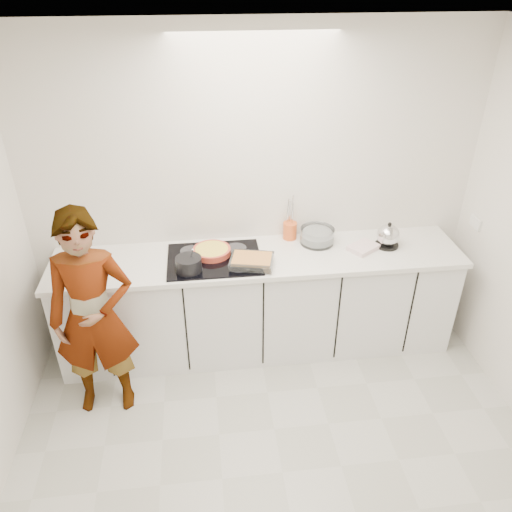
{
  "coord_description": "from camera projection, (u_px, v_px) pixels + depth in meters",
  "views": [
    {
      "loc": [
        -0.42,
        -2.05,
        2.93
      ],
      "look_at": [
        -0.05,
        1.05,
        1.05
      ],
      "focal_mm": 35.0,
      "sensor_mm": 36.0,
      "label": 1
    }
  ],
  "objects": [
    {
      "name": "saucepan",
      "position": [
        189.0,
        264.0,
        3.69
      ],
      "size": [
        0.25,
        0.25,
        0.19
      ],
      "color": "black",
      "rests_on": "hob"
    },
    {
      "name": "countertop",
      "position": [
        259.0,
        258.0,
        3.93
      ],
      "size": [
        3.24,
        0.64,
        0.04
      ],
      "primitive_type": "cube",
      "color": "white",
      "rests_on": "base_cabinets"
    },
    {
      "name": "floor",
      "position": [
        282.0,
        472.0,
        3.3
      ],
      "size": [
        3.6,
        3.2,
        0.0
      ],
      "primitive_type": "cube",
      "color": "beige",
      "rests_on": "ground"
    },
    {
      "name": "utensil_crock",
      "position": [
        290.0,
        231.0,
        4.13
      ],
      "size": [
        0.12,
        0.12,
        0.14
      ],
      "primitive_type": "cylinder",
      "rotation": [
        0.0,
        0.0,
        -0.07
      ],
      "color": "#E15A22",
      "rests_on": "countertop"
    },
    {
      "name": "baking_dish",
      "position": [
        252.0,
        261.0,
        3.76
      ],
      "size": [
        0.37,
        0.3,
        0.06
      ],
      "color": "silver",
      "rests_on": "hob"
    },
    {
      "name": "hob",
      "position": [
        214.0,
        259.0,
        3.86
      ],
      "size": [
        0.72,
        0.54,
        0.01
      ],
      "primitive_type": "cube",
      "color": "black",
      "rests_on": "countertop"
    },
    {
      "name": "kettle",
      "position": [
        388.0,
        236.0,
        4.01
      ],
      "size": [
        0.24,
        0.24,
        0.21
      ],
      "color": "black",
      "rests_on": "countertop"
    },
    {
      "name": "tea_towel",
      "position": [
        363.0,
        247.0,
        3.99
      ],
      "size": [
        0.28,
        0.27,
        0.04
      ],
      "primitive_type": "cube",
      "rotation": [
        0.0,
        0.0,
        0.58
      ],
      "color": "white",
      "rests_on": "countertop"
    },
    {
      "name": "tart_dish",
      "position": [
        212.0,
        251.0,
        3.9
      ],
      "size": [
        0.3,
        0.3,
        0.05
      ],
      "color": "#C4422E",
      "rests_on": "hob"
    },
    {
      "name": "mixing_bowl",
      "position": [
        317.0,
        236.0,
        4.07
      ],
      "size": [
        0.36,
        0.36,
        0.13
      ],
      "color": "silver",
      "rests_on": "countertop"
    },
    {
      "name": "ceiling",
      "position": [
        301.0,
        55.0,
        1.96
      ],
      "size": [
        3.6,
        3.2,
        0.0
      ],
      "primitive_type": "cube",
      "color": "white",
      "rests_on": "wall_back"
    },
    {
      "name": "base_cabinets",
      "position": [
        259.0,
        304.0,
        4.16
      ],
      "size": [
        3.2,
        0.58,
        0.87
      ],
      "primitive_type": "cube",
      "color": "white",
      "rests_on": "floor"
    },
    {
      "name": "wall_back",
      "position": [
        254.0,
        194.0,
        3.99
      ],
      "size": [
        3.6,
        0.0,
        2.6
      ],
      "primitive_type": "cube",
      "color": "silver",
      "rests_on": "ground"
    },
    {
      "name": "cook",
      "position": [
        93.0,
        317.0,
        3.42
      ],
      "size": [
        0.59,
        0.39,
        1.61
      ],
      "primitive_type": "imported",
      "rotation": [
        0.0,
        0.0,
        0.01
      ],
      "color": "white",
      "rests_on": "floor"
    }
  ]
}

